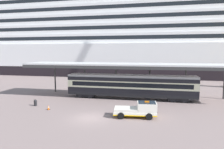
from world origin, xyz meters
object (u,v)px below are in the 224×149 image
service_truck (139,109)px  traffic_cone_far (156,110)px  traffic_cone_mid (156,105)px  train_carriage (130,86)px  quay_bollard (35,102)px  cruise_ship (109,37)px  traffic_cone_near (48,107)px

service_truck → traffic_cone_far: bearing=49.4°
traffic_cone_mid → traffic_cone_far: size_ratio=1.23×
train_carriage → traffic_cone_mid: 6.86m
train_carriage → traffic_cone_far: size_ratio=33.58×
traffic_cone_far → quay_bollard: 17.61m
train_carriage → quay_bollard: bearing=-150.7°
cruise_ship → traffic_cone_near: (2.03, -46.89, -12.98)m
traffic_cone_near → traffic_cone_far: size_ratio=0.97×
train_carriage → traffic_cone_mid: size_ratio=27.41×
traffic_cone_near → traffic_cone_far: 14.78m
traffic_cone_near → traffic_cone_mid: 15.12m
traffic_cone_near → quay_bollard: quay_bollard is taller
cruise_ship → service_truck: cruise_ship is taller
traffic_cone_far → quay_bollard: quay_bollard is taller
train_carriage → traffic_cone_mid: (4.26, -5.03, -1.92)m
train_carriage → quay_bollard: size_ratio=22.50×
traffic_cone_far → quay_bollard: (-17.60, -0.37, 0.20)m
service_truck → traffic_cone_mid: (2.04, 4.49, -0.60)m
traffic_cone_far → quay_bollard: bearing=-178.8°
traffic_cone_near → traffic_cone_far: bearing=7.1°
traffic_cone_far → traffic_cone_near: bearing=-172.9°
quay_bollard → traffic_cone_far: bearing=1.2°
traffic_cone_mid → quay_bollard: 17.72m
traffic_cone_mid → traffic_cone_far: 2.06m
traffic_cone_near → train_carriage: bearing=40.8°
traffic_cone_near → quay_bollard: 3.29m
cruise_ship → traffic_cone_near: size_ratio=250.13×
train_carriage → traffic_cone_mid: train_carriage is taller
traffic_cone_near → quay_bollard: bearing=153.5°
cruise_ship → traffic_cone_mid: 47.88m
cruise_ship → service_truck: size_ratio=29.02×
traffic_cone_mid → traffic_cone_far: (0.05, -2.06, -0.07)m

